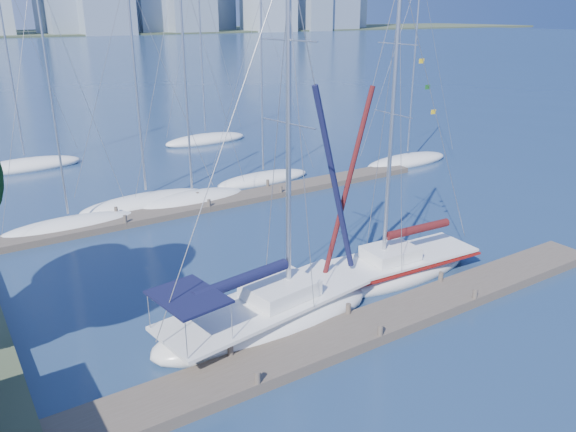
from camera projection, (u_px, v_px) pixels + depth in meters
ground at (363, 333)px, 20.68m from camera, size 700.00×700.00×0.00m
near_dock at (363, 328)px, 20.62m from camera, size 26.00×2.00×0.40m
far_dock at (219, 202)px, 34.25m from camera, size 30.00×1.80×0.36m
sailboat_navy at (267, 304)px, 20.74m from camera, size 9.43×4.26×13.52m
sailboat_maroon at (400, 253)px, 24.88m from camera, size 8.07×3.07×13.12m
bg_boat_0 at (70, 225)px, 30.38m from camera, size 7.53×4.40×13.72m
bg_boat_1 at (147, 203)px, 33.90m from camera, size 8.48×4.60×13.45m
bg_boat_2 at (193, 199)px, 34.47m from camera, size 7.10×2.97×14.41m
bg_boat_3 at (263, 179)px, 38.91m from camera, size 7.35×4.52×12.16m
bg_boat_5 at (407, 161)px, 43.47m from camera, size 8.15×4.46×14.32m
bg_boat_6 at (26, 165)px, 42.04m from camera, size 8.14×3.23×16.07m
bg_boat_7 at (206, 139)px, 50.59m from camera, size 7.88×3.09×15.80m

